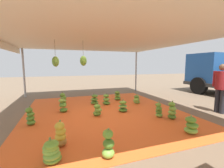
# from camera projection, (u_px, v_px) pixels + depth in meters

# --- Properties ---
(ground_plane) EXTENTS (40.00, 40.00, 0.00)m
(ground_plane) POSITION_uv_depth(u_px,v_px,m) (171.00, 105.00, 6.56)
(ground_plane) COLOR brown
(tarp_orange) EXTENTS (6.01, 5.45, 0.01)m
(tarp_orange) POSITION_uv_depth(u_px,v_px,m) (104.00, 111.00, 5.59)
(tarp_orange) COLOR #E05B23
(tarp_orange) RESTS_ON ground
(tent_canopy) EXTENTS (8.00, 7.00, 2.64)m
(tent_canopy) POSITION_uv_depth(u_px,v_px,m) (101.00, 40.00, 5.25)
(tent_canopy) COLOR #9EA0A5
(tent_canopy) RESTS_ON ground
(banana_bunch_0) EXTENTS (0.44, 0.44, 0.46)m
(banana_bunch_0) POSITION_uv_depth(u_px,v_px,m) (123.00, 107.00, 5.53)
(banana_bunch_0) COLOR #518428
(banana_bunch_0) RESTS_ON tarp_orange
(banana_bunch_1) EXTENTS (0.44, 0.44, 0.49)m
(banana_bunch_1) POSITION_uv_depth(u_px,v_px,m) (106.00, 100.00, 6.52)
(banana_bunch_1) COLOR #518428
(banana_bunch_1) RESTS_ON tarp_orange
(banana_bunch_2) EXTENTS (0.39, 0.38, 0.46)m
(banana_bunch_2) POSITION_uv_depth(u_px,v_px,m) (191.00, 126.00, 3.75)
(banana_bunch_2) COLOR #75A83D
(banana_bunch_2) RESTS_ON tarp_orange
(banana_bunch_3) EXTENTS (0.32, 0.31, 0.52)m
(banana_bunch_3) POSITION_uv_depth(u_px,v_px,m) (159.00, 111.00, 4.93)
(banana_bunch_3) COLOR #6B9E38
(banana_bunch_3) RESTS_ON tarp_orange
(banana_bunch_4) EXTENTS (0.31, 0.32, 0.56)m
(banana_bunch_4) POSITION_uv_depth(u_px,v_px,m) (30.00, 117.00, 4.26)
(banana_bunch_4) COLOR #518428
(banana_bunch_4) RESTS_ON tarp_orange
(banana_bunch_5) EXTENTS (0.47, 0.46, 0.48)m
(banana_bunch_5) POSITION_uv_depth(u_px,v_px,m) (95.00, 100.00, 6.57)
(banana_bunch_5) COLOR #518428
(banana_bunch_5) RESTS_ON tarp_orange
(banana_bunch_6) EXTENTS (0.31, 0.29, 0.57)m
(banana_bunch_6) POSITION_uv_depth(u_px,v_px,m) (61.00, 135.00, 3.13)
(banana_bunch_6) COLOR #996628
(banana_bunch_6) RESTS_ON tarp_orange
(banana_bunch_7) EXTENTS (0.36, 0.34, 0.59)m
(banana_bunch_7) POSITION_uv_depth(u_px,v_px,m) (172.00, 111.00, 4.73)
(banana_bunch_7) COLOR #477523
(banana_bunch_7) RESTS_ON tarp_orange
(banana_bunch_8) EXTENTS (0.43, 0.43, 0.45)m
(banana_bunch_8) POSITION_uv_depth(u_px,v_px,m) (52.00, 152.00, 2.63)
(banana_bunch_8) COLOR #518428
(banana_bunch_8) RESTS_ON tarp_orange
(banana_bunch_9) EXTENTS (0.30, 0.28, 0.55)m
(banana_bunch_9) POSITION_uv_depth(u_px,v_px,m) (108.00, 145.00, 2.77)
(banana_bunch_9) COLOR #75A83D
(banana_bunch_9) RESTS_ON tarp_orange
(banana_bunch_10) EXTENTS (0.44, 0.44, 0.49)m
(banana_bunch_10) POSITION_uv_depth(u_px,v_px,m) (117.00, 96.00, 7.36)
(banana_bunch_10) COLOR #518428
(banana_bunch_10) RESTS_ON tarp_orange
(banana_bunch_11) EXTENTS (0.38, 0.38, 0.44)m
(banana_bunch_11) POSITION_uv_depth(u_px,v_px,m) (97.00, 110.00, 5.06)
(banana_bunch_11) COLOR #60932D
(banana_bunch_11) RESTS_ON tarp_orange
(banana_bunch_12) EXTENTS (0.40, 0.39, 0.44)m
(banana_bunch_12) POSITION_uv_depth(u_px,v_px,m) (137.00, 100.00, 6.67)
(banana_bunch_12) COLOR #75A83D
(banana_bunch_12) RESTS_ON tarp_orange
(banana_bunch_13) EXTENTS (0.37, 0.36, 0.56)m
(banana_bunch_13) POSITION_uv_depth(u_px,v_px,m) (63.00, 100.00, 6.38)
(banana_bunch_13) COLOR #477523
(banana_bunch_13) RESTS_ON tarp_orange
(banana_bunch_14) EXTENTS (0.41, 0.41, 0.54)m
(banana_bunch_14) POSITION_uv_depth(u_px,v_px,m) (63.00, 106.00, 5.47)
(banana_bunch_14) COLOR #477523
(banana_bunch_14) RESTS_ON tarp_orange
(worker_0) EXTENTS (0.64, 0.39, 1.74)m
(worker_0) POSITION_uv_depth(u_px,v_px,m) (221.00, 85.00, 5.32)
(worker_0) COLOR #26262D
(worker_0) RESTS_ON ground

